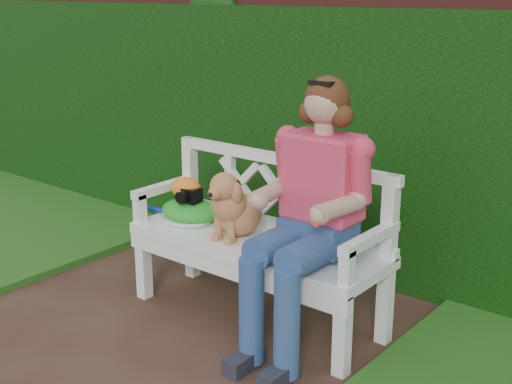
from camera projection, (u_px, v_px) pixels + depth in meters
The scene contains 11 objects.
ground at pixel (114, 355), 3.51m from camera, with size 60.00×60.00×0.00m, color #372017.
brick_wall at pixel (324, 98), 4.61m from camera, with size 10.00×0.30×2.20m, color maroon.
ivy_hedge at pixel (305, 139), 4.52m from camera, with size 10.00×0.18×1.70m, color #17530F.
grass_left at pixel (9, 214), 5.62m from camera, with size 2.60×2.00×0.05m, color #245A1B.
garden_bench at pixel (256, 279), 3.84m from camera, with size 1.58×0.60×0.48m, color white, non-canonical shape.
seated_woman at pixel (316, 219), 3.45m from camera, with size 0.58×0.78×1.38m, color #E94140, non-canonical shape.
dog at pixel (236, 203), 3.76m from camera, with size 0.26×0.35×0.39m, color #AC643C, non-canonical shape.
tennis_racket at pixel (182, 217), 4.09m from camera, with size 0.65×0.27×0.03m, color white, non-canonical shape.
green_bag at pixel (190, 210), 4.06m from camera, with size 0.38×0.29×0.13m, color green, non-canonical shape.
camera_item at pixel (190, 194), 4.00m from camera, with size 0.12×0.09×0.08m, color black.
baseball_glove at pixel (186, 188), 4.05m from camera, with size 0.20×0.15×0.13m, color orange.
Camera 1 is at (2.53, -1.98, 1.81)m, focal length 48.00 mm.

